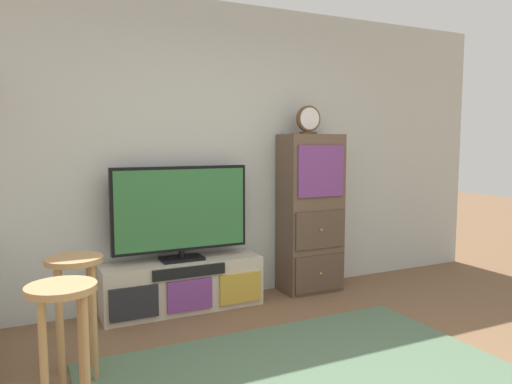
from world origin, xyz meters
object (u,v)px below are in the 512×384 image
Objects in this scene: media_console at (183,285)px; television at (181,211)px; bar_stool_far at (75,289)px; desk_clock at (308,120)px; bar_stool_near at (63,324)px; side_cabinet at (311,213)px.

television is (0.00, 0.02, 0.65)m from media_console.
media_console is at bearing 42.94° from bar_stool_far.
bar_stool_near is at bearing -148.02° from desk_clock.
media_console is at bearing 53.64° from bar_stool_near.
desk_clock reaches higher than media_console.
bar_stool_near is at bearing -101.30° from bar_stool_far.
bar_stool_far reaches higher than bar_stool_near.
television is 1.36m from bar_stool_far.
side_cabinet is (1.29, -0.01, -0.11)m from television.
bar_stool_near is (-2.31, -1.44, -1.10)m from desk_clock.
bar_stool_far is (-0.96, -0.91, -0.31)m from television.
television is at bearing 90.00° from media_console.
side_cabinet is 5.72× the size of desk_clock.
television is 4.44× the size of desk_clock.
media_console is 1.35m from bar_stool_far.
desk_clock is 2.94m from bar_stool_near.
bar_stool_far is (-2.25, -0.90, -0.20)m from side_cabinet.
media_console is 1.82× the size of bar_stool_near.
desk_clock is (1.25, -0.03, 0.79)m from television.
desk_clock reaches higher than television.
desk_clock reaches higher than bar_stool_far.
desk_clock is 2.61m from bar_stool_far.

